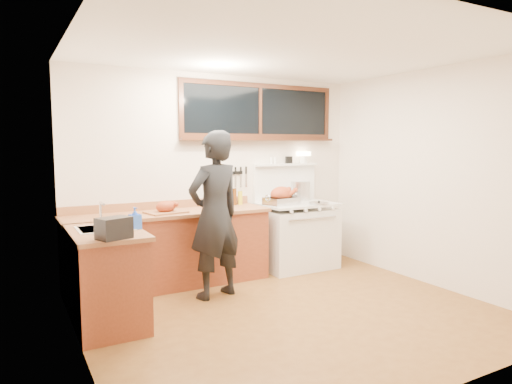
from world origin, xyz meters
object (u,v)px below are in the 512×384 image
roast_turkey (282,197)px  cutting_board (166,208)px  man (215,215)px  vintage_stove (296,234)px

roast_turkey → cutting_board: bearing=179.1°
man → cutting_board: man is taller
vintage_stove → cutting_board: bearing=-179.1°
man → roast_turkey: man is taller
vintage_stove → man: (-1.48, -0.58, 0.46)m
cutting_board → roast_turkey: size_ratio=1.07×
vintage_stove → roast_turkey: vintage_stove is taller
vintage_stove → man: man is taller
cutting_board → roast_turkey: roast_turkey is taller
roast_turkey → man: bearing=-156.4°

